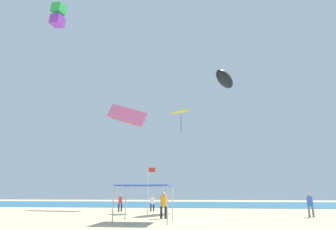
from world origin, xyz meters
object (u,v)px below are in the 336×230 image
kite_box_green (58,15)px  kite_inflatable_black (225,79)px  person_leftmost (163,203)px  banner_flag (149,187)px  person_central (152,201)px  person_rightmost (120,202)px  kite_parafoil_pink (127,115)px  canopy_tent (145,187)px  kite_diamond_yellow (181,113)px  person_near_tent (310,203)px

kite_box_green → kite_inflatable_black: size_ratio=0.41×
person_leftmost → banner_flag: size_ratio=0.49×
kite_box_green → banner_flag: bearing=-75.7°
person_central → kite_inflatable_black: 16.79m
person_rightmost → kite_parafoil_pink: (-1.54, 6.68, 10.71)m
person_leftmost → kite_inflatable_black: (5.92, 11.63, 14.10)m
person_central → person_rightmost: size_ratio=1.00×
canopy_tent → kite_diamond_yellow: kite_diamond_yellow is taller
person_near_tent → banner_flag: 12.56m
person_central → person_near_tent: bearing=-22.6°
kite_box_green → person_central: bearing=-40.5°
canopy_tent → kite_inflatable_black: 20.54m
kite_parafoil_pink → canopy_tent: bearing=-46.8°
canopy_tent → kite_parafoil_pink: bearing=109.7°
person_central → kite_diamond_yellow: kite_diamond_yellow is taller
person_rightmost → kite_diamond_yellow: bearing=-16.6°
person_near_tent → person_rightmost: 17.00m
kite_box_green → kite_diamond_yellow: size_ratio=0.87×
canopy_tent → person_rightmost: bearing=113.9°
banner_flag → kite_inflatable_black: (7.38, 9.69, 12.92)m
person_near_tent → kite_box_green: kite_box_green is taller
person_central → kite_box_green: (-8.33, -6.85, 17.49)m
person_central → banner_flag: (0.77, -6.18, 1.33)m
kite_parafoil_pink → kite_diamond_yellow: kite_parafoil_pink is taller
canopy_tent → kite_box_green: (-9.73, 4.02, 16.27)m
person_central → person_rightmost: 3.18m
person_near_tent → kite_parafoil_pink: 23.70m
person_rightmost → kite_diamond_yellow: (5.96, 2.32, 9.60)m
person_near_tent → kite_diamond_yellow: (-10.37, 7.04, 9.49)m
person_rightmost → kite_parafoil_pink: 12.71m
canopy_tent → person_near_tent: (11.85, 5.35, -1.12)m
person_central → kite_box_green: 20.55m
person_near_tent → person_leftmost: person_leftmost is taller
person_central → kite_parafoil_pink: kite_parafoil_pink is taller
canopy_tent → banner_flag: 4.73m
kite_parafoil_pink → kite_diamond_yellow: bearing=-6.7°
person_central → banner_flag: banner_flag is taller
person_rightmost → kite_inflatable_black: (11.23, 4.30, 14.25)m
kite_diamond_yellow → person_central: bearing=79.9°
person_leftmost → kite_diamond_yellow: (0.65, 9.65, 9.45)m
person_near_tent → person_central: (-13.25, 5.52, -0.10)m
kite_box_green → person_leftmost: bearing=-86.8°
person_near_tent → person_central: size_ratio=1.11×
person_rightmost → kite_box_green: bearing=-168.8°
kite_parafoil_pink → kite_diamond_yellow: size_ratio=2.30×
kite_parafoil_pink → kite_inflatable_black: bearing=12.9°
kite_inflatable_black → person_rightmost: bearing=-49.4°
canopy_tent → banner_flag: size_ratio=0.88×
kite_box_green → person_rightmost: bearing=-30.9°
person_central → banner_flag: 6.37m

